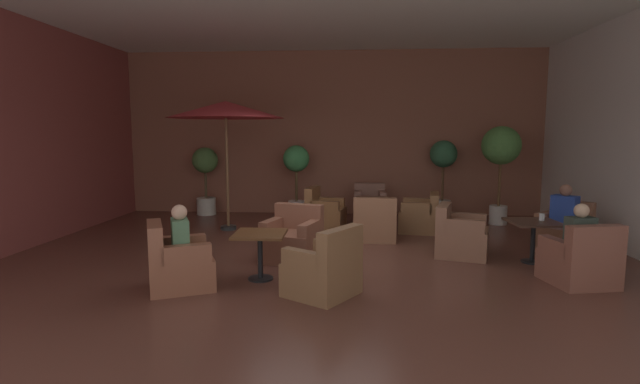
{
  "coord_description": "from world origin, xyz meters",
  "views": [
    {
      "loc": [
        0.57,
        -7.35,
        2.0
      ],
      "look_at": [
        0.0,
        0.44,
        1.02
      ],
      "focal_mm": 26.62,
      "sensor_mm": 36.0,
      "label": 1
    }
  ],
  "objects_px": {
    "armchair_front_left_south": "(460,237)",
    "potted_tree_mid_right": "(205,173)",
    "armchair_mid_center_north": "(374,223)",
    "armchair_front_right_south": "(324,271)",
    "armchair_front_left_north": "(580,262)",
    "cafe_table_mid_center": "(371,205)",
    "patron_blue_shirt": "(580,231)",
    "cafe_table_front_left": "(534,229)",
    "patron_by_window": "(180,234)",
    "patron_with_friend": "(565,208)",
    "patio_umbrella_tall_red": "(226,110)",
    "armchair_front_right_north": "(293,240)",
    "armchair_mid_center_west": "(324,213)",
    "potted_tree_right_corner": "(501,152)",
    "armchair_front_right_east": "(177,264)",
    "armchair_front_left_east": "(564,233)",
    "iced_drink_cup": "(542,217)",
    "potted_tree_mid_left": "(443,166)",
    "armchair_mid_center_south": "(370,206)",
    "armchair_mid_center_east": "(421,217)",
    "potted_tree_left_corner": "(296,169)",
    "cafe_table_front_right": "(260,243)"
  },
  "relations": [
    {
      "from": "armchair_mid_center_south",
      "to": "armchair_mid_center_east",
      "type": "bearing_deg",
      "value": -49.6
    },
    {
      "from": "armchair_front_left_south",
      "to": "iced_drink_cup",
      "type": "bearing_deg",
      "value": -11.4
    },
    {
      "from": "armchair_front_right_south",
      "to": "armchair_mid_center_east",
      "type": "relative_size",
      "value": 1.14
    },
    {
      "from": "armchair_front_right_south",
      "to": "patron_with_friend",
      "type": "bearing_deg",
      "value": 32.43
    },
    {
      "from": "cafe_table_mid_center",
      "to": "armchair_mid_center_north",
      "type": "height_order",
      "value": "armchair_mid_center_north"
    },
    {
      "from": "armchair_mid_center_south",
      "to": "armchair_front_left_east",
      "type": "bearing_deg",
      "value": -39.8
    },
    {
      "from": "patio_umbrella_tall_red",
      "to": "potted_tree_mid_right",
      "type": "bearing_deg",
      "value": 120.02
    },
    {
      "from": "armchair_mid_center_north",
      "to": "armchair_front_left_east",
      "type": "bearing_deg",
      "value": -11.4
    },
    {
      "from": "armchair_mid_center_north",
      "to": "iced_drink_cup",
      "type": "xyz_separation_m",
      "value": [
        2.54,
        -1.31,
        0.39
      ]
    },
    {
      "from": "patron_blue_shirt",
      "to": "iced_drink_cup",
      "type": "height_order",
      "value": "patron_blue_shirt"
    },
    {
      "from": "armchair_front_left_north",
      "to": "patron_with_friend",
      "type": "bearing_deg",
      "value": 73.46
    },
    {
      "from": "armchair_front_right_north",
      "to": "armchair_mid_center_north",
      "type": "distance_m",
      "value": 2.01
    },
    {
      "from": "armchair_mid_center_north",
      "to": "armchair_front_right_south",
      "type": "bearing_deg",
      "value": -103.11
    },
    {
      "from": "potted_tree_right_corner",
      "to": "patron_by_window",
      "type": "height_order",
      "value": "potted_tree_right_corner"
    },
    {
      "from": "armchair_front_right_north",
      "to": "potted_tree_left_corner",
      "type": "distance_m",
      "value": 3.8
    },
    {
      "from": "armchair_mid_center_south",
      "to": "patron_blue_shirt",
      "type": "distance_m",
      "value": 5.17
    },
    {
      "from": "armchair_front_left_south",
      "to": "armchair_front_right_north",
      "type": "bearing_deg",
      "value": -170.91
    },
    {
      "from": "armchair_front_left_south",
      "to": "potted_tree_mid_right",
      "type": "height_order",
      "value": "potted_tree_mid_right"
    },
    {
      "from": "armchair_front_left_north",
      "to": "armchair_mid_center_north",
      "type": "bearing_deg",
      "value": 136.71
    },
    {
      "from": "armchair_front_right_east",
      "to": "patron_by_window",
      "type": "distance_m",
      "value": 0.39
    },
    {
      "from": "armchair_mid_center_north",
      "to": "patron_with_friend",
      "type": "bearing_deg",
      "value": -11.96
    },
    {
      "from": "armchair_front_left_east",
      "to": "armchair_front_left_south",
      "type": "distance_m",
      "value": 1.87
    },
    {
      "from": "cafe_table_front_right",
      "to": "armchair_front_right_east",
      "type": "bearing_deg",
      "value": -155.33
    },
    {
      "from": "patio_umbrella_tall_red",
      "to": "potted_tree_right_corner",
      "type": "xyz_separation_m",
      "value": [
        5.77,
        1.02,
        -0.86
      ]
    },
    {
      "from": "cafe_table_front_left",
      "to": "patron_by_window",
      "type": "distance_m",
      "value": 5.23
    },
    {
      "from": "armchair_mid_center_north",
      "to": "patron_blue_shirt",
      "type": "xyz_separation_m",
      "value": [
        2.6,
        -2.42,
        0.4
      ]
    },
    {
      "from": "armchair_mid_center_east",
      "to": "patron_blue_shirt",
      "type": "height_order",
      "value": "patron_blue_shirt"
    },
    {
      "from": "armchair_mid_center_east",
      "to": "potted_tree_mid_right",
      "type": "distance_m",
      "value": 5.32
    },
    {
      "from": "armchair_front_left_east",
      "to": "potted_tree_mid_left",
      "type": "distance_m",
      "value": 3.6
    },
    {
      "from": "cafe_table_mid_center",
      "to": "patron_blue_shirt",
      "type": "bearing_deg",
      "value": -52.66
    },
    {
      "from": "armchair_front_right_east",
      "to": "armchair_mid_center_north",
      "type": "relative_size",
      "value": 1.22
    },
    {
      "from": "armchair_front_right_east",
      "to": "potted_tree_mid_left",
      "type": "bearing_deg",
      "value": 51.79
    },
    {
      "from": "armchair_front_left_south",
      "to": "potted_tree_left_corner",
      "type": "bearing_deg",
      "value": 133.38
    },
    {
      "from": "armchair_mid_center_east",
      "to": "armchair_front_left_south",
      "type": "bearing_deg",
      "value": -79.14
    },
    {
      "from": "armchair_front_right_south",
      "to": "potted_tree_mid_right",
      "type": "bearing_deg",
      "value": 120.1
    },
    {
      "from": "potted_tree_mid_right",
      "to": "patron_by_window",
      "type": "relative_size",
      "value": 2.39
    },
    {
      "from": "armchair_front_left_north",
      "to": "cafe_table_mid_center",
      "type": "distance_m",
      "value": 4.36
    },
    {
      "from": "potted_tree_mid_left",
      "to": "potted_tree_mid_right",
      "type": "xyz_separation_m",
      "value": [
        -5.71,
        0.01,
        -0.2
      ]
    },
    {
      "from": "cafe_table_front_left",
      "to": "patron_by_window",
      "type": "relative_size",
      "value": 1.13
    },
    {
      "from": "armchair_front_right_east",
      "to": "potted_tree_right_corner",
      "type": "distance_m",
      "value": 7.34
    },
    {
      "from": "cafe_table_mid_center",
      "to": "armchair_mid_center_east",
      "type": "height_order",
      "value": "armchair_mid_center_east"
    },
    {
      "from": "potted_tree_mid_right",
      "to": "patron_blue_shirt",
      "type": "height_order",
      "value": "potted_tree_mid_right"
    },
    {
      "from": "armchair_front_right_east",
      "to": "armchair_front_left_east",
      "type": "bearing_deg",
      "value": 22.08
    },
    {
      "from": "cafe_table_front_left",
      "to": "armchair_front_left_north",
      "type": "height_order",
      "value": "armchair_front_left_north"
    },
    {
      "from": "armchair_mid_center_west",
      "to": "potted_tree_right_corner",
      "type": "distance_m",
      "value": 4.06
    },
    {
      "from": "cafe_table_mid_center",
      "to": "potted_tree_mid_right",
      "type": "distance_m",
      "value": 4.31
    },
    {
      "from": "cafe_table_front_left",
      "to": "potted_tree_left_corner",
      "type": "relative_size",
      "value": 0.46
    },
    {
      "from": "armchair_mid_center_south",
      "to": "potted_tree_left_corner",
      "type": "relative_size",
      "value": 0.49
    },
    {
      "from": "armchair_front_left_east",
      "to": "armchair_mid_center_west",
      "type": "distance_m",
      "value": 4.57
    },
    {
      "from": "cafe_table_mid_center",
      "to": "patio_umbrella_tall_red",
      "type": "height_order",
      "value": "patio_umbrella_tall_red"
    }
  ]
}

